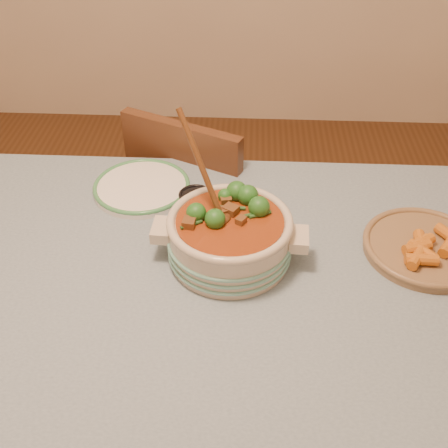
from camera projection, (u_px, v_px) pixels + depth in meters
The scene contains 6 objects.
dining_table at pixel (191, 309), 1.36m from camera, with size 1.68×1.08×0.76m.
stew_casserole at pixel (230, 234), 1.33m from camera, with size 0.37×0.30×0.35m.
white_plate at pixel (142, 187), 1.59m from camera, with size 0.30×0.30×0.02m.
condiment_bowl at pixel (196, 200), 1.52m from camera, with size 0.10×0.10×0.05m.
fried_plate at pixel (425, 246), 1.38m from camera, with size 0.39×0.39×0.05m.
chair_far at pixel (200, 207), 1.97m from camera, with size 0.54×0.54×0.87m.
Camera 1 is at (0.13, -0.93, 1.68)m, focal length 45.00 mm.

